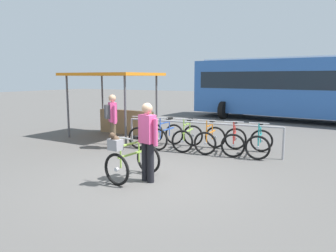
{
  "coord_description": "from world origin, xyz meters",
  "views": [
    {
      "loc": [
        3.57,
        -5.64,
        2.16
      ],
      "look_at": [
        -0.17,
        1.11,
        1.0
      ],
      "focal_mm": 35.06,
      "sensor_mm": 36.0,
      "label": 1
    }
  ],
  "objects_px": {
    "featured_bicycle": "(129,158)",
    "racked_bike_black": "(146,134)",
    "racked_bike_red": "(234,141)",
    "bus_distant": "(296,86)",
    "racked_bike_blue": "(166,136)",
    "racked_bike_teal": "(260,143)",
    "pedestrian_with_backpack": "(112,118)",
    "racked_bike_orange": "(210,139)",
    "person_with_featured_bike": "(148,139)",
    "market_stall": "(119,98)",
    "racked_bike_lime": "(188,137)"
  },
  "relations": [
    {
      "from": "featured_bicycle",
      "to": "racked_bike_black",
      "type": "bearing_deg",
      "value": 117.13
    },
    {
      "from": "racked_bike_red",
      "to": "bus_distant",
      "type": "distance_m",
      "value": 8.38
    },
    {
      "from": "bus_distant",
      "to": "racked_bike_blue",
      "type": "bearing_deg",
      "value": -106.57
    },
    {
      "from": "racked_bike_teal",
      "to": "racked_bike_black",
      "type": "bearing_deg",
      "value": -174.39
    },
    {
      "from": "racked_bike_blue",
      "to": "racked_bike_teal",
      "type": "relative_size",
      "value": 0.93
    },
    {
      "from": "featured_bicycle",
      "to": "pedestrian_with_backpack",
      "type": "height_order",
      "value": "pedestrian_with_backpack"
    },
    {
      "from": "racked_bike_orange",
      "to": "person_with_featured_bike",
      "type": "xyz_separation_m",
      "value": [
        -0.09,
        -3.25,
        0.54
      ]
    },
    {
      "from": "pedestrian_with_backpack",
      "to": "bus_distant",
      "type": "height_order",
      "value": "bus_distant"
    },
    {
      "from": "featured_bicycle",
      "to": "racked_bike_teal",
      "type": "bearing_deg",
      "value": 62.28
    },
    {
      "from": "racked_bike_blue",
      "to": "racked_bike_red",
      "type": "height_order",
      "value": "same"
    },
    {
      "from": "racked_bike_blue",
      "to": "racked_bike_orange",
      "type": "xyz_separation_m",
      "value": [
        1.39,
        0.14,
        0.0
      ]
    },
    {
      "from": "person_with_featured_bike",
      "to": "market_stall",
      "type": "xyz_separation_m",
      "value": [
        -3.85,
        4.07,
        0.49
      ]
    },
    {
      "from": "bus_distant",
      "to": "featured_bicycle",
      "type": "bearing_deg",
      "value": -97.7
    },
    {
      "from": "racked_bike_orange",
      "to": "bus_distant",
      "type": "height_order",
      "value": "bus_distant"
    },
    {
      "from": "featured_bicycle",
      "to": "pedestrian_with_backpack",
      "type": "relative_size",
      "value": 0.75
    },
    {
      "from": "racked_bike_black",
      "to": "bus_distant",
      "type": "distance_m",
      "value": 9.22
    },
    {
      "from": "racked_bike_blue",
      "to": "pedestrian_with_backpack",
      "type": "bearing_deg",
      "value": -144.75
    },
    {
      "from": "racked_bike_lime",
      "to": "featured_bicycle",
      "type": "relative_size",
      "value": 0.96
    },
    {
      "from": "featured_bicycle",
      "to": "market_stall",
      "type": "distance_m",
      "value": 5.54
    },
    {
      "from": "racked_bike_orange",
      "to": "featured_bicycle",
      "type": "xyz_separation_m",
      "value": [
        -0.46,
        -3.39,
        0.12
      ]
    },
    {
      "from": "featured_bicycle",
      "to": "market_stall",
      "type": "relative_size",
      "value": 0.39
    },
    {
      "from": "featured_bicycle",
      "to": "market_stall",
      "type": "height_order",
      "value": "market_stall"
    },
    {
      "from": "racked_bike_lime",
      "to": "racked_bike_teal",
      "type": "relative_size",
      "value": 0.99
    },
    {
      "from": "racked_bike_lime",
      "to": "racked_bike_red",
      "type": "relative_size",
      "value": 0.96
    },
    {
      "from": "racked_bike_black",
      "to": "pedestrian_with_backpack",
      "type": "relative_size",
      "value": 0.69
    },
    {
      "from": "pedestrian_with_backpack",
      "to": "featured_bicycle",
      "type": "bearing_deg",
      "value": -45.28
    },
    {
      "from": "featured_bicycle",
      "to": "racked_bike_red",
      "type": "bearing_deg",
      "value": 71.52
    },
    {
      "from": "racked_bike_blue",
      "to": "person_with_featured_bike",
      "type": "xyz_separation_m",
      "value": [
        1.3,
        -3.11,
        0.54
      ]
    },
    {
      "from": "pedestrian_with_backpack",
      "to": "racked_bike_lime",
      "type": "bearing_deg",
      "value": 26.52
    },
    {
      "from": "person_with_featured_bike",
      "to": "featured_bicycle",
      "type": "bearing_deg",
      "value": -159.38
    },
    {
      "from": "featured_bicycle",
      "to": "bus_distant",
      "type": "bearing_deg",
      "value": 82.3
    },
    {
      "from": "bus_distant",
      "to": "market_stall",
      "type": "distance_m",
      "value": 9.07
    },
    {
      "from": "featured_bicycle",
      "to": "pedestrian_with_backpack",
      "type": "bearing_deg",
      "value": 134.72
    },
    {
      "from": "racked_bike_red",
      "to": "pedestrian_with_backpack",
      "type": "height_order",
      "value": "pedestrian_with_backpack"
    },
    {
      "from": "racked_bike_teal",
      "to": "bus_distant",
      "type": "relative_size",
      "value": 0.12
    },
    {
      "from": "racked_bike_lime",
      "to": "person_with_featured_bike",
      "type": "relative_size",
      "value": 0.72
    },
    {
      "from": "racked_bike_red",
      "to": "racked_bike_teal",
      "type": "height_order",
      "value": "same"
    },
    {
      "from": "racked_bike_blue",
      "to": "bus_distant",
      "type": "distance_m",
      "value": 8.94
    },
    {
      "from": "market_stall",
      "to": "racked_bike_red",
      "type": "bearing_deg",
      "value": -9.17
    },
    {
      "from": "racked_bike_orange",
      "to": "bus_distant",
      "type": "xyz_separation_m",
      "value": [
        1.13,
        8.33,
        1.37
      ]
    },
    {
      "from": "featured_bicycle",
      "to": "bus_distant",
      "type": "xyz_separation_m",
      "value": [
        1.58,
        11.71,
        1.25
      ]
    },
    {
      "from": "market_stall",
      "to": "bus_distant",
      "type": "bearing_deg",
      "value": 55.97
    },
    {
      "from": "racked_bike_blue",
      "to": "racked_bike_orange",
      "type": "relative_size",
      "value": 0.97
    },
    {
      "from": "racked_bike_black",
      "to": "person_with_featured_bike",
      "type": "height_order",
      "value": "person_with_featured_bike"
    },
    {
      "from": "person_with_featured_bike",
      "to": "pedestrian_with_backpack",
      "type": "relative_size",
      "value": 1.0
    },
    {
      "from": "market_stall",
      "to": "racked_bike_black",
      "type": "bearing_deg",
      "value": -28.88
    },
    {
      "from": "racked_bike_lime",
      "to": "racked_bike_red",
      "type": "distance_m",
      "value": 1.4
    },
    {
      "from": "featured_bicycle",
      "to": "market_stall",
      "type": "bearing_deg",
      "value": 129.65
    },
    {
      "from": "racked_bike_lime",
      "to": "racked_bike_black",
      "type": "bearing_deg",
      "value": -174.39
    },
    {
      "from": "bus_distant",
      "to": "market_stall",
      "type": "height_order",
      "value": "bus_distant"
    }
  ]
}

